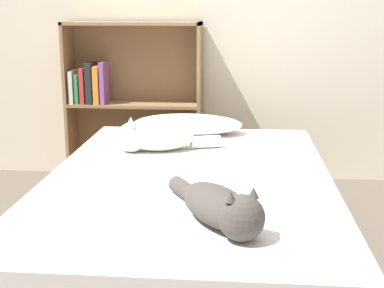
{
  "coord_description": "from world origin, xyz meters",
  "views": [
    {
      "loc": [
        0.2,
        -2.18,
        1.13
      ],
      "look_at": [
        0.0,
        0.14,
        0.53
      ],
      "focal_mm": 50.0,
      "sensor_mm": 36.0,
      "label": 1
    }
  ],
  "objects_px": {
    "pillow": "(188,124)",
    "bookshelf": "(130,100)",
    "cat_light": "(155,138)",
    "cat_dark": "(221,207)",
    "bed": "(189,222)"
  },
  "relations": [
    {
      "from": "cat_light",
      "to": "cat_dark",
      "type": "height_order",
      "value": "cat_light"
    },
    {
      "from": "pillow",
      "to": "bookshelf",
      "type": "distance_m",
      "value": 0.65
    },
    {
      "from": "pillow",
      "to": "bookshelf",
      "type": "relative_size",
      "value": 0.59
    },
    {
      "from": "pillow",
      "to": "cat_light",
      "type": "distance_m",
      "value": 0.4
    },
    {
      "from": "cat_dark",
      "to": "bookshelf",
      "type": "xyz_separation_m",
      "value": [
        -0.66,
        1.79,
        0.04
      ]
    },
    {
      "from": "bed",
      "to": "cat_light",
      "type": "height_order",
      "value": "cat_light"
    },
    {
      "from": "pillow",
      "to": "cat_light",
      "type": "bearing_deg",
      "value": -108.48
    },
    {
      "from": "pillow",
      "to": "cat_light",
      "type": "relative_size",
      "value": 1.21
    },
    {
      "from": "cat_dark",
      "to": "bookshelf",
      "type": "height_order",
      "value": "bookshelf"
    },
    {
      "from": "cat_dark",
      "to": "bookshelf",
      "type": "bearing_deg",
      "value": 169.99
    },
    {
      "from": "cat_dark",
      "to": "cat_light",
      "type": "bearing_deg",
      "value": 171.12
    },
    {
      "from": "bookshelf",
      "to": "cat_dark",
      "type": "bearing_deg",
      "value": -69.64
    },
    {
      "from": "cat_dark",
      "to": "bookshelf",
      "type": "distance_m",
      "value": 1.91
    },
    {
      "from": "pillow",
      "to": "bookshelf",
      "type": "xyz_separation_m",
      "value": [
        -0.43,
        0.49,
        0.05
      ]
    },
    {
      "from": "cat_light",
      "to": "bookshelf",
      "type": "bearing_deg",
      "value": -87.38
    }
  ]
}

